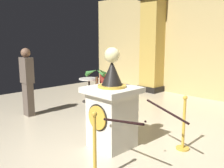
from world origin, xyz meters
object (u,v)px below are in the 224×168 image
potted_palm_left (97,95)px  cafe_chair_red (100,87)px  cafe_table (89,87)px  stanchion_near (95,158)px  pedestal_clock (112,110)px  stanchion_far (183,131)px  bystander_guest (27,80)px

potted_palm_left → cafe_chair_red: (0.09, 0.04, 0.25)m
potted_palm_left → cafe_table: 0.53m
stanchion_near → cafe_table: size_ratio=1.39×
pedestal_clock → stanchion_far: 1.33m
cafe_table → pedestal_clock: bearing=-32.4°
stanchion_near → bystander_guest: bearing=167.4°
pedestal_clock → stanchion_near: (0.67, -0.99, -0.34)m
pedestal_clock → bystander_guest: 2.85m
stanchion_near → potted_palm_left: bearing=138.5°
stanchion_near → pedestal_clock: bearing=124.3°
pedestal_clock → bystander_guest: bearing=-175.9°
cafe_table → potted_palm_left: bearing=-13.2°
cafe_chair_red → bystander_guest: bearing=-107.0°
pedestal_clock → cafe_chair_red: (-2.25, 1.71, -0.13)m
cafe_table → cafe_chair_red: size_ratio=0.77×
potted_palm_left → cafe_chair_red: size_ratio=1.19×
stanchion_near → bystander_guest: bystander_guest is taller
stanchion_near → bystander_guest: size_ratio=0.59×
stanchion_near → potted_palm_left: (-3.01, 2.66, -0.03)m
bystander_guest → cafe_chair_red: bystander_guest is taller
pedestal_clock → stanchion_far: pedestal_clock is taller
stanchion_far → cafe_chair_red: (-3.23, 0.89, 0.23)m
bystander_guest → cafe_chair_red: 2.03m
pedestal_clock → bystander_guest: pedestal_clock is taller
stanchion_far → cafe_table: bearing=165.8°
cafe_table → cafe_chair_red: bearing=-7.9°
potted_palm_left → cafe_chair_red: bearing=22.0°
stanchion_far → cafe_table: stanchion_far is taller
stanchion_near → stanchion_far: bearing=80.4°
bystander_guest → cafe_table: (0.00, 2.00, -0.45)m
stanchion_near → stanchion_far: (0.31, 1.81, -0.01)m
cafe_table → cafe_chair_red: (0.58, -0.08, 0.10)m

